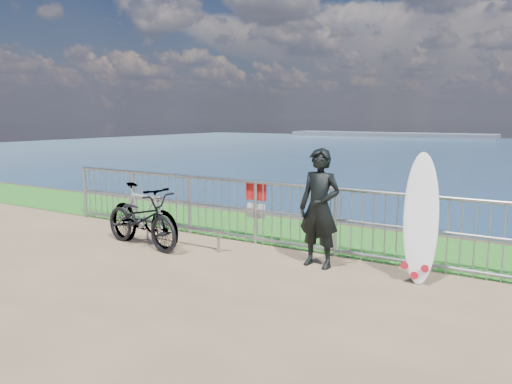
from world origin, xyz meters
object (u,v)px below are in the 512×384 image
Objects in this scene: surfboard at (421,223)px; bicycle_near at (141,219)px; surfer at (319,208)px; bicycle_far at (143,215)px.

surfboard is 4.59m from bicycle_near.
surfer is at bearing -176.00° from surfboard.
bicycle_far is at bearing -172.00° from surfboard.
surfer is 3.14m from bicycle_far.
surfboard is (1.45, 0.10, -0.07)m from surfer.
surfboard is 0.97× the size of bicycle_far.
surfer is 3.16m from bicycle_near.
surfer reaches higher than bicycle_near.
surfboard is at bearing 7.83° from surfer.
surfboard is at bearing -72.76° from bicycle_near.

